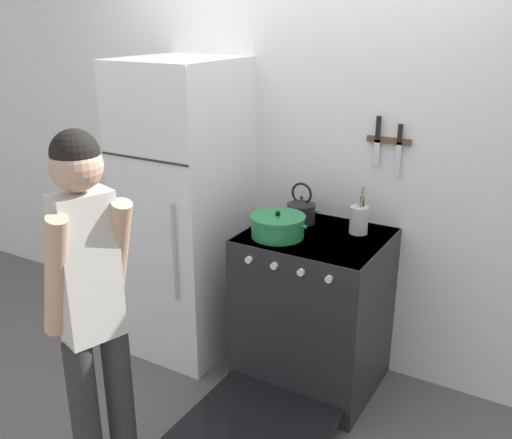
{
  "coord_description": "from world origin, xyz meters",
  "views": [
    {
      "loc": [
        1.47,
        -2.96,
        2.05
      ],
      "look_at": [
        0.01,
        -0.47,
        1.0
      ],
      "focal_mm": 40.0,
      "sensor_mm": 36.0,
      "label": 1
    }
  ],
  "objects_px": {
    "refrigerator": "(185,211)",
    "utensil_jar": "(359,219)",
    "tea_kettle": "(301,210)",
    "dutch_oven_pot": "(278,226)",
    "person": "(92,307)",
    "stove_range": "(310,314)"
  },
  "relations": [
    {
      "from": "refrigerator",
      "to": "person",
      "type": "xyz_separation_m",
      "value": [
        0.46,
        -1.22,
        0.04
      ]
    },
    {
      "from": "refrigerator",
      "to": "person",
      "type": "distance_m",
      "value": 1.31
    },
    {
      "from": "stove_range",
      "to": "dutch_oven_pot",
      "type": "relative_size",
      "value": 4.15
    },
    {
      "from": "dutch_oven_pot",
      "to": "utensil_jar",
      "type": "bearing_deg",
      "value": 36.93
    },
    {
      "from": "utensil_jar",
      "to": "person",
      "type": "height_order",
      "value": "person"
    },
    {
      "from": "refrigerator",
      "to": "stove_range",
      "type": "relative_size",
      "value": 1.3
    },
    {
      "from": "tea_kettle",
      "to": "refrigerator",
      "type": "bearing_deg",
      "value": -168.85
    },
    {
      "from": "refrigerator",
      "to": "utensil_jar",
      "type": "relative_size",
      "value": 7.0
    },
    {
      "from": "refrigerator",
      "to": "person",
      "type": "bearing_deg",
      "value": -69.14
    },
    {
      "from": "refrigerator",
      "to": "tea_kettle",
      "type": "xyz_separation_m",
      "value": [
        0.72,
        0.14,
        0.09
      ]
    },
    {
      "from": "utensil_jar",
      "to": "person",
      "type": "relative_size",
      "value": 0.16
    },
    {
      "from": "refrigerator",
      "to": "tea_kettle",
      "type": "relative_size",
      "value": 7.69
    },
    {
      "from": "utensil_jar",
      "to": "person",
      "type": "distance_m",
      "value": 1.49
    },
    {
      "from": "tea_kettle",
      "to": "dutch_oven_pot",
      "type": "bearing_deg",
      "value": -92.87
    },
    {
      "from": "tea_kettle",
      "to": "utensil_jar",
      "type": "bearing_deg",
      "value": 1.16
    },
    {
      "from": "stove_range",
      "to": "utensil_jar",
      "type": "distance_m",
      "value": 0.6
    },
    {
      "from": "stove_range",
      "to": "person",
      "type": "relative_size",
      "value": 0.84
    },
    {
      "from": "refrigerator",
      "to": "utensil_jar",
      "type": "xyz_separation_m",
      "value": [
        1.06,
        0.15,
        0.1
      ]
    },
    {
      "from": "dutch_oven_pot",
      "to": "person",
      "type": "xyz_separation_m",
      "value": [
        -0.24,
        -1.1,
        -0.03
      ]
    },
    {
      "from": "refrigerator",
      "to": "dutch_oven_pot",
      "type": "height_order",
      "value": "refrigerator"
    },
    {
      "from": "tea_kettle",
      "to": "person",
      "type": "height_order",
      "value": "person"
    },
    {
      "from": "stove_range",
      "to": "tea_kettle",
      "type": "xyz_separation_m",
      "value": [
        -0.15,
        0.17,
        0.54
      ]
    }
  ]
}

